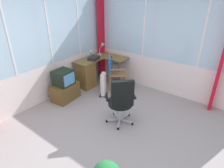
{
  "coord_description": "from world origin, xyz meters",
  "views": [
    {
      "loc": [
        -2.18,
        -1.64,
        2.5
      ],
      "look_at": [
        0.47,
        0.36,
        0.85
      ],
      "focal_mm": 30.57,
      "sensor_mm": 36.0,
      "label": 1
    }
  ],
  "objects": [
    {
      "name": "tv_remote",
      "position": [
        1.98,
        1.56,
        0.77
      ],
      "size": [
        0.12,
        0.15,
        0.02
      ],
      "primitive_type": "cube",
      "rotation": [
        0.0,
        0.0,
        -0.59
      ],
      "color": "black",
      "rests_on": "desk"
    },
    {
      "name": "curtain_corner",
      "position": [
        2.2,
        2.06,
        1.23
      ],
      "size": [
        0.33,
        0.1,
        2.45
      ],
      "primitive_type": "cube",
      "rotation": [
        0.0,
        0.0,
        0.09
      ],
      "color": "red",
      "rests_on": "ground"
    },
    {
      "name": "ground",
      "position": [
        0.0,
        0.0,
        -0.03
      ],
      "size": [
        5.61,
        5.32,
        0.06
      ],
      "primitive_type": "cube",
      "color": "gray"
    },
    {
      "name": "curtain_east_far",
      "position": [
        2.25,
        -1.19,
        1.23
      ],
      "size": [
        0.34,
        0.11,
        2.45
      ],
      "primitive_type": "cube",
      "rotation": [
        0.0,
        0.0,
        0.12
      ],
      "color": "red",
      "rests_on": "ground"
    },
    {
      "name": "wooden_armchair",
      "position": [
        1.68,
        1.25,
        0.58
      ],
      "size": [
        0.68,
        0.68,
        0.92
      ],
      "color": "#936743",
      "rests_on": "ground"
    },
    {
      "name": "tv_on_stand",
      "position": [
        0.44,
        1.82,
        0.34
      ],
      "size": [
        0.67,
        0.49,
        0.78
      ],
      "color": "brown",
      "rests_on": "ground"
    },
    {
      "name": "space_heater",
      "position": [
        1.19,
        1.18,
        0.32
      ],
      "size": [
        0.33,
        0.28,
        0.62
      ],
      "color": "silver",
      "rests_on": "ground"
    },
    {
      "name": "office_chair",
      "position": [
        0.47,
        0.14,
        0.57
      ],
      "size": [
        0.61,
        0.6,
        1.02
      ],
      "color": "#B7B7BF",
      "rests_on": "ground"
    },
    {
      "name": "spray_bottle",
      "position": [
        1.63,
        2.0,
        0.86
      ],
      "size": [
        0.06,
        0.06,
        0.22
      ],
      "color": "#3FA9D6",
      "rests_on": "desk"
    },
    {
      "name": "desk",
      "position": [
        1.32,
        1.86,
        0.42
      ],
      "size": [
        1.27,
        1.03,
        0.76
      ],
      "color": "brown",
      "rests_on": "ground"
    },
    {
      "name": "desk_lamp",
      "position": [
        2.06,
        1.92,
        0.98
      ],
      "size": [
        0.23,
        0.2,
        0.35
      ],
      "color": "#B2B7BC",
      "rests_on": "desk"
    },
    {
      "name": "east_window_panel",
      "position": [
        2.33,
        -0.0,
        1.27
      ],
      "size": [
        0.07,
        4.32,
        2.55
      ],
      "color": "white",
      "rests_on": "ground"
    },
    {
      "name": "paper_tray",
      "position": [
        1.52,
        1.79,
        0.8
      ],
      "size": [
        0.34,
        0.28,
        0.09
      ],
      "primitive_type": "cube",
      "rotation": [
        0.0,
        0.0,
        0.17
      ],
      "color": "#2D2428",
      "rests_on": "desk"
    },
    {
      "name": "north_window_panel",
      "position": [
        0.0,
        2.19,
        1.27
      ],
      "size": [
        4.61,
        0.07,
        2.55
      ],
      "color": "white",
      "rests_on": "ground"
    }
  ]
}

